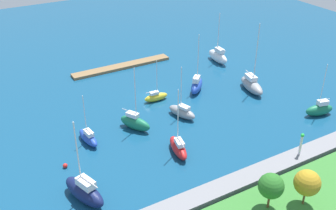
{
  "coord_description": "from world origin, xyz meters",
  "views": [
    {
      "loc": [
        31.9,
        62.3,
        37.56
      ],
      "look_at": [
        0.0,
        6.81,
        1.5
      ],
      "focal_mm": 42.73,
      "sensor_mm": 36.0,
      "label": 1
    }
  ],
  "objects_px": {
    "sailboat_white_far_north": "(218,56)",
    "sailboat_yellow_east_end": "(156,97)",
    "harbor_beacon": "(301,143)",
    "sailboat_navy_along_channel": "(84,191)",
    "park_tree_east": "(307,183)",
    "sailboat_green_inner_mooring": "(135,122)",
    "mooring_buoy_red": "(65,166)",
    "park_tree_center": "(271,186)",
    "pier_dock": "(122,66)",
    "sailboat_gray_near_pier": "(182,112)",
    "sailboat_gray_off_beacon": "(252,85)",
    "sailboat_red_outer_mooring": "(178,147)",
    "sailboat_green_center_basin": "(319,109)",
    "sailboat_blue_far_south": "(88,137)",
    "sailboat_blue_by_breakwater": "(197,85)"
  },
  "relations": [
    {
      "from": "pier_dock",
      "to": "sailboat_white_far_north",
      "type": "relative_size",
      "value": 2.01
    },
    {
      "from": "sailboat_gray_off_beacon",
      "to": "sailboat_blue_by_breakwater",
      "type": "height_order",
      "value": "sailboat_gray_off_beacon"
    },
    {
      "from": "park_tree_east",
      "to": "sailboat_gray_near_pier",
      "type": "height_order",
      "value": "sailboat_gray_near_pier"
    },
    {
      "from": "harbor_beacon",
      "to": "sailboat_navy_along_channel",
      "type": "height_order",
      "value": "sailboat_navy_along_channel"
    },
    {
      "from": "sailboat_gray_off_beacon",
      "to": "sailboat_red_outer_mooring",
      "type": "bearing_deg",
      "value": -53.65
    },
    {
      "from": "sailboat_blue_by_breakwater",
      "to": "sailboat_red_outer_mooring",
      "type": "relative_size",
      "value": 1.08
    },
    {
      "from": "sailboat_gray_off_beacon",
      "to": "sailboat_navy_along_channel",
      "type": "relative_size",
      "value": 1.18
    },
    {
      "from": "sailboat_navy_along_channel",
      "to": "sailboat_red_outer_mooring",
      "type": "distance_m",
      "value": 16.55
    },
    {
      "from": "harbor_beacon",
      "to": "sailboat_green_center_basin",
      "type": "relative_size",
      "value": 0.37
    },
    {
      "from": "harbor_beacon",
      "to": "sailboat_blue_far_south",
      "type": "xyz_separation_m",
      "value": [
        25.71,
        -21.03,
        -2.72
      ]
    },
    {
      "from": "park_tree_center",
      "to": "sailboat_gray_near_pier",
      "type": "distance_m",
      "value": 26.76
    },
    {
      "from": "pier_dock",
      "to": "sailboat_gray_off_beacon",
      "type": "height_order",
      "value": "sailboat_gray_off_beacon"
    },
    {
      "from": "harbor_beacon",
      "to": "mooring_buoy_red",
      "type": "bearing_deg",
      "value": -27.91
    },
    {
      "from": "sailboat_white_far_north",
      "to": "park_tree_center",
      "type": "bearing_deg",
      "value": 153.92
    },
    {
      "from": "sailboat_green_center_basin",
      "to": "sailboat_blue_far_south",
      "type": "distance_m",
      "value": 41.56
    },
    {
      "from": "park_tree_center",
      "to": "sailboat_green_center_basin",
      "type": "distance_m",
      "value": 29.42
    },
    {
      "from": "sailboat_gray_off_beacon",
      "to": "mooring_buoy_red",
      "type": "xyz_separation_m",
      "value": [
        40.62,
        5.64,
        -0.98
      ]
    },
    {
      "from": "sailboat_white_far_north",
      "to": "sailboat_gray_near_pier",
      "type": "height_order",
      "value": "sailboat_white_far_north"
    },
    {
      "from": "pier_dock",
      "to": "sailboat_navy_along_channel",
      "type": "height_order",
      "value": "sailboat_navy_along_channel"
    },
    {
      "from": "park_tree_east",
      "to": "sailboat_green_inner_mooring",
      "type": "xyz_separation_m",
      "value": [
        10.06,
        -28.6,
        -3.46
      ]
    },
    {
      "from": "mooring_buoy_red",
      "to": "sailboat_green_center_basin",
      "type": "bearing_deg",
      "value": 169.8
    },
    {
      "from": "sailboat_yellow_east_end",
      "to": "sailboat_navy_along_channel",
      "type": "bearing_deg",
      "value": -135.75
    },
    {
      "from": "pier_dock",
      "to": "sailboat_red_outer_mooring",
      "type": "relative_size",
      "value": 2.12
    },
    {
      "from": "sailboat_green_inner_mooring",
      "to": "mooring_buoy_red",
      "type": "xyz_separation_m",
      "value": [
        13.75,
        4.43,
        -0.96
      ]
    },
    {
      "from": "sailboat_white_far_north",
      "to": "mooring_buoy_red",
      "type": "height_order",
      "value": "sailboat_white_far_north"
    },
    {
      "from": "harbor_beacon",
      "to": "sailboat_gray_near_pier",
      "type": "xyz_separation_m",
      "value": [
        8.14,
        -20.31,
        -2.65
      ]
    },
    {
      "from": "sailboat_gray_off_beacon",
      "to": "sailboat_blue_far_south",
      "type": "xyz_separation_m",
      "value": [
        35.27,
        1.05,
        -0.36
      ]
    },
    {
      "from": "mooring_buoy_red",
      "to": "park_tree_center",
      "type": "bearing_deg",
      "value": 130.99
    },
    {
      "from": "pier_dock",
      "to": "sailboat_gray_near_pier",
      "type": "distance_m",
      "value": 25.58
    },
    {
      "from": "harbor_beacon",
      "to": "park_tree_east",
      "type": "bearing_deg",
      "value": 46.89
    },
    {
      "from": "harbor_beacon",
      "to": "sailboat_blue_by_breakwater",
      "type": "distance_m",
      "value": 27.62
    },
    {
      "from": "sailboat_blue_far_south",
      "to": "sailboat_navy_along_channel",
      "type": "bearing_deg",
      "value": 151.58
    },
    {
      "from": "sailboat_navy_along_channel",
      "to": "sailboat_blue_by_breakwater",
      "type": "bearing_deg",
      "value": -75.78
    },
    {
      "from": "pier_dock",
      "to": "sailboat_yellow_east_end",
      "type": "distance_m",
      "value": 17.88
    },
    {
      "from": "pier_dock",
      "to": "sailboat_yellow_east_end",
      "type": "relative_size",
      "value": 2.77
    },
    {
      "from": "sailboat_green_center_basin",
      "to": "sailboat_blue_far_south",
      "type": "height_order",
      "value": "sailboat_green_center_basin"
    },
    {
      "from": "park_tree_east",
      "to": "sailboat_gray_near_pier",
      "type": "relative_size",
      "value": 0.52
    },
    {
      "from": "sailboat_gray_off_beacon",
      "to": "sailboat_red_outer_mooring",
      "type": "height_order",
      "value": "sailboat_gray_off_beacon"
    },
    {
      "from": "pier_dock",
      "to": "park_tree_center",
      "type": "bearing_deg",
      "value": 86.71
    },
    {
      "from": "sailboat_gray_off_beacon",
      "to": "sailboat_green_center_basin",
      "type": "distance_m",
      "value": 14.39
    },
    {
      "from": "park_tree_east",
      "to": "sailboat_white_far_north",
      "type": "bearing_deg",
      "value": -113.46
    },
    {
      "from": "harbor_beacon",
      "to": "sailboat_white_far_north",
      "type": "bearing_deg",
      "value": -108.3
    },
    {
      "from": "pier_dock",
      "to": "sailboat_gray_near_pier",
      "type": "bearing_deg",
      "value": 91.02
    },
    {
      "from": "sailboat_gray_off_beacon",
      "to": "sailboat_gray_near_pier",
      "type": "bearing_deg",
      "value": -72.39
    },
    {
      "from": "sailboat_white_far_north",
      "to": "sailboat_yellow_east_end",
      "type": "height_order",
      "value": "sailboat_white_far_north"
    },
    {
      "from": "park_tree_east",
      "to": "pier_dock",
      "type": "bearing_deg",
      "value": -88.55
    },
    {
      "from": "sailboat_white_far_north",
      "to": "sailboat_blue_far_south",
      "type": "distance_m",
      "value": 41.58
    },
    {
      "from": "sailboat_yellow_east_end",
      "to": "harbor_beacon",
      "type": "bearing_deg",
      "value": -69.8
    },
    {
      "from": "park_tree_center",
      "to": "sailboat_blue_by_breakwater",
      "type": "distance_m",
      "value": 35.52
    },
    {
      "from": "park_tree_east",
      "to": "sailboat_navy_along_channel",
      "type": "distance_m",
      "value": 28.72
    }
  ]
}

